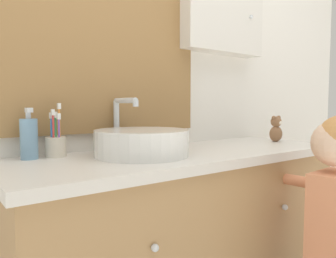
{
  "coord_description": "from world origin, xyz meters",
  "views": [
    {
      "loc": [
        -0.85,
        -0.67,
        1.01
      ],
      "look_at": [
        -0.13,
        0.3,
        0.92
      ],
      "focal_mm": 35.0,
      "sensor_mm": 36.0,
      "label": 1
    }
  ],
  "objects_px": {
    "soap_dispenser": "(29,138)",
    "child_figure": "(332,226)",
    "toothbrush_holder": "(56,144)",
    "teddy_bear": "(276,129)",
    "sink_basin": "(141,142)"
  },
  "relations": [
    {
      "from": "toothbrush_holder",
      "to": "child_figure",
      "type": "xyz_separation_m",
      "value": [
        0.76,
        -0.63,
        -0.28
      ]
    },
    {
      "from": "soap_dispenser",
      "to": "sink_basin",
      "type": "bearing_deg",
      "value": -24.18
    },
    {
      "from": "sink_basin",
      "to": "toothbrush_holder",
      "type": "bearing_deg",
      "value": 148.93
    },
    {
      "from": "child_figure",
      "to": "toothbrush_holder",
      "type": "bearing_deg",
      "value": 140.25
    },
    {
      "from": "toothbrush_holder",
      "to": "teddy_bear",
      "type": "relative_size",
      "value": 1.46
    },
    {
      "from": "sink_basin",
      "to": "child_figure",
      "type": "distance_m",
      "value": 0.74
    },
    {
      "from": "soap_dispenser",
      "to": "child_figure",
      "type": "height_order",
      "value": "soap_dispenser"
    },
    {
      "from": "toothbrush_holder",
      "to": "child_figure",
      "type": "distance_m",
      "value": 1.03
    },
    {
      "from": "sink_basin",
      "to": "toothbrush_holder",
      "type": "distance_m",
      "value": 0.31
    },
    {
      "from": "child_figure",
      "to": "teddy_bear",
      "type": "relative_size",
      "value": 7.25
    },
    {
      "from": "soap_dispenser",
      "to": "child_figure",
      "type": "bearing_deg",
      "value": -36.6
    },
    {
      "from": "soap_dispenser",
      "to": "teddy_bear",
      "type": "height_order",
      "value": "soap_dispenser"
    },
    {
      "from": "toothbrush_holder",
      "to": "soap_dispenser",
      "type": "distance_m",
      "value": 0.1
    },
    {
      "from": "sink_basin",
      "to": "soap_dispenser",
      "type": "distance_m",
      "value": 0.39
    },
    {
      "from": "toothbrush_holder",
      "to": "soap_dispenser",
      "type": "bearing_deg",
      "value": 179.86
    }
  ]
}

